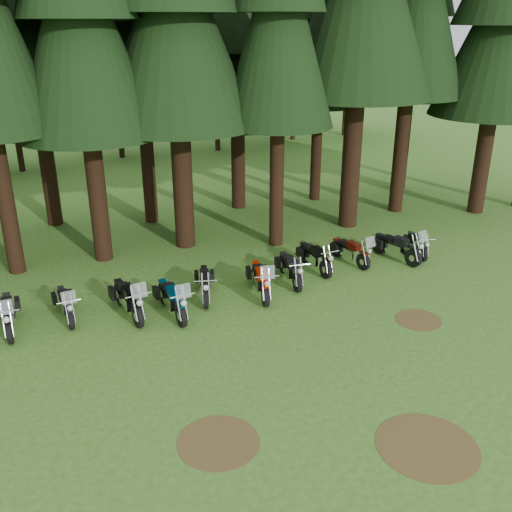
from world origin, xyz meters
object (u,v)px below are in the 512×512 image
object	(u,v)px
motorcycle_6	(260,281)
motorcycle_8	(315,258)
motorcycle_1	(8,315)
motorcycle_2	(66,305)
motorcycle_3	(128,300)
motorcycle_4	(172,300)
motorcycle_11	(417,244)
motorcycle_7	(290,269)
motorcycle_9	(350,252)
motorcycle_5	(205,284)
motorcycle_10	(397,248)

from	to	relation	value
motorcycle_6	motorcycle_8	xyz separation A→B (m)	(2.65, 1.01, -0.04)
motorcycle_1	motorcycle_2	distance (m)	1.62
motorcycle_3	motorcycle_4	bearing A→B (deg)	-28.38
motorcycle_2	motorcycle_11	world-z (taller)	motorcycle_2
motorcycle_7	motorcycle_9	size ratio (longest dim) A/B	1.03
motorcycle_6	motorcycle_7	size ratio (longest dim) A/B	1.07
motorcycle_2	motorcycle_7	distance (m)	7.42
motorcycle_2	motorcycle_9	xyz separation A→B (m)	(10.21, -0.02, 0.01)
motorcycle_3	motorcycle_1	bearing A→B (deg)	165.14
motorcycle_3	motorcycle_4	world-z (taller)	motorcycle_3
motorcycle_3	motorcycle_11	bearing A→B (deg)	-4.03
motorcycle_3	motorcycle_5	world-z (taller)	motorcycle_3
motorcycle_1	motorcycle_3	bearing A→B (deg)	-7.50
motorcycle_2	motorcycle_9	distance (m)	10.21
motorcycle_9	motorcycle_11	size ratio (longest dim) A/B	1.15
motorcycle_3	motorcycle_5	distance (m)	2.56
motorcycle_10	motorcycle_4	bearing A→B (deg)	172.39
motorcycle_9	motorcycle_3	bearing A→B (deg)	176.65
motorcycle_10	motorcycle_8	bearing A→B (deg)	159.78
motorcycle_6	motorcycle_11	distance (m)	7.04
motorcycle_10	motorcycle_1	bearing A→B (deg)	166.41
motorcycle_7	motorcycle_11	world-z (taller)	motorcycle_7
motorcycle_7	motorcycle_2	bearing A→B (deg)	-173.81
motorcycle_4	motorcycle_11	size ratio (longest dim) A/B	1.26
motorcycle_8	motorcycle_5	bearing A→B (deg)	-174.07
motorcycle_3	motorcycle_6	size ratio (longest dim) A/B	1.03
motorcycle_5	motorcycle_6	distance (m)	1.82
motorcycle_3	motorcycle_4	xyz separation A→B (m)	(1.22, -0.52, -0.02)
motorcycle_2	motorcycle_8	bearing A→B (deg)	-1.67
motorcycle_2	motorcycle_7	world-z (taller)	motorcycle_2
motorcycle_11	motorcycle_10	bearing A→B (deg)	-154.12
motorcycle_5	motorcycle_2	bearing A→B (deg)	-167.51
motorcycle_5	motorcycle_8	bearing A→B (deg)	23.58
motorcycle_3	motorcycle_10	size ratio (longest dim) A/B	1.04
motorcycle_3	motorcycle_11	distance (m)	11.29
motorcycle_5	motorcycle_4	bearing A→B (deg)	-133.98
motorcycle_1	motorcycle_3	distance (m)	3.43
motorcycle_1	motorcycle_5	bearing A→B (deg)	-1.63
motorcycle_11	motorcycle_8	bearing A→B (deg)	-165.80
motorcycle_3	motorcycle_11	size ratio (longest dim) A/B	1.30
motorcycle_2	motorcycle_3	size ratio (longest dim) A/B	0.86
motorcycle_3	motorcycle_9	xyz separation A→B (m)	(8.44, 0.59, -0.06)
motorcycle_1	motorcycle_9	size ratio (longest dim) A/B	1.08
motorcycle_4	motorcycle_7	world-z (taller)	motorcycle_4
motorcycle_9	motorcycle_8	bearing A→B (deg)	172.01
motorcycle_4	motorcycle_11	xyz separation A→B (m)	(10.06, 0.76, -0.10)
motorcycle_2	motorcycle_8	distance (m)	8.69
motorcycle_8	motorcycle_3	bearing A→B (deg)	-174.57
motorcycle_4	motorcycle_5	world-z (taller)	motorcycle_4
motorcycle_1	motorcycle_8	xyz separation A→B (m)	(10.31, 0.03, -0.03)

